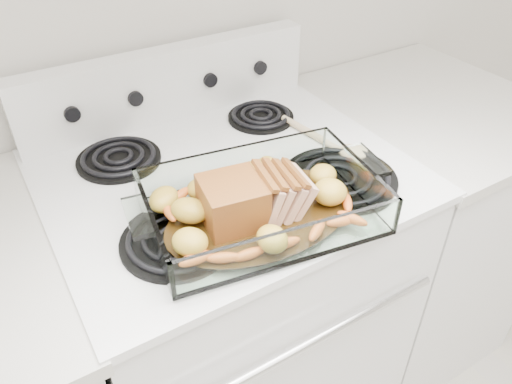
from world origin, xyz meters
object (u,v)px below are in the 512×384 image
electric_range (232,305)px  pork_roast (248,201)px  counter_right (406,227)px  baking_dish (261,209)px

electric_range → pork_roast: 0.55m
counter_right → baking_dish: bearing=-164.8°
electric_range → baking_dish: (-0.02, -0.19, 0.48)m
baking_dish → pork_roast: (-0.03, 0.00, 0.03)m
baking_dish → pork_roast: size_ratio=2.06×
electric_range → baking_dish: bearing=-97.4°
electric_range → pork_roast: (-0.05, -0.19, 0.51)m
counter_right → pork_roast: 0.91m
electric_range → baking_dish: 0.52m
counter_right → pork_roast: bearing=-165.4°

